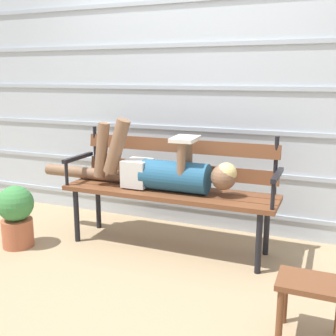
# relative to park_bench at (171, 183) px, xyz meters

# --- Properties ---
(ground_plane) EXTENTS (12.00, 12.00, 0.00)m
(ground_plane) POSITION_rel_park_bench_xyz_m (-0.00, -0.24, -0.53)
(ground_plane) COLOR tan
(house_siding) EXTENTS (5.12, 0.08, 2.52)m
(house_siding) POSITION_rel_park_bench_xyz_m (-0.00, 0.53, 0.73)
(house_siding) COLOR #B2BCC6
(house_siding) RESTS_ON ground
(park_bench) EXTENTS (1.71, 0.44, 0.92)m
(park_bench) POSITION_rel_park_bench_xyz_m (0.00, 0.00, 0.00)
(park_bench) COLOR brown
(park_bench) RESTS_ON ground
(reclining_person) EXTENTS (1.74, 0.26, 0.56)m
(reclining_person) POSITION_rel_park_bench_xyz_m (-0.09, -0.07, 0.11)
(reclining_person) COLOR #23567A
(footstool) EXTENTS (0.35, 0.26, 0.33)m
(footstool) POSITION_rel_park_bench_xyz_m (1.14, -0.88, -0.27)
(footstool) COLOR brown
(footstool) RESTS_ON ground
(potted_plant) EXTENTS (0.29, 0.29, 0.51)m
(potted_plant) POSITION_rel_park_bench_xyz_m (-1.14, -0.51, -0.25)
(potted_plant) COLOR #AD5B3D
(potted_plant) RESTS_ON ground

